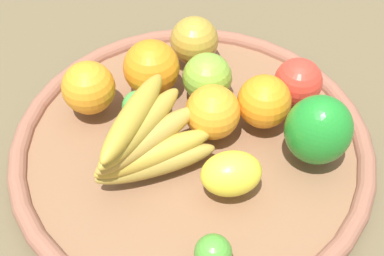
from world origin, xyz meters
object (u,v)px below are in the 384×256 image
orange_0 (214,114)px  lime_1 (213,253)px  lemon_0 (231,174)px  apple_2 (298,82)px  orange_3 (89,88)px  orange_1 (151,68)px  apple_0 (194,40)px  lime_0 (138,107)px  orange_2 (264,101)px  banana_bunch (146,140)px  apple_1 (207,78)px  bell_pepper (318,130)px

orange_0 → lime_1: orange_0 is taller
lime_1 → orange_0: bearing=61.6°
lemon_0 → lime_1: 0.10m
apple_2 → orange_3: bearing=156.1°
orange_3 → orange_1: orange_1 is taller
orange_3 → apple_0: size_ratio=1.02×
orange_3 → lemon_0: 0.22m
lime_1 → apple_0: size_ratio=0.58×
lime_0 → orange_1: 0.06m
apple_2 → orange_2: bearing=-168.7°
orange_3 → orange_0: (0.12, -0.11, -0.00)m
banana_bunch → apple_0: bearing=46.8°
apple_1 → lime_0: apple_1 is taller
lime_1 → orange_2: (0.16, 0.15, 0.01)m
lemon_0 → bell_pepper: bearing=-1.4°
lime_1 → apple_0: apple_0 is taller
orange_2 → lime_0: bearing=151.8°
banana_bunch → lime_1: banana_bunch is taller
apple_1 → apple_2: bearing=-30.3°
lemon_0 → apple_2: (0.15, 0.09, 0.01)m
lime_0 → orange_0: bearing=-41.8°
banana_bunch → lime_1: bearing=-87.5°
orange_3 → orange_1: 0.09m
orange_2 → lime_1: bearing=-135.5°
orange_3 → lime_1: size_ratio=1.75×
bell_pepper → orange_1: bearing=157.3°
orange_3 → lemon_0: bearing=-63.2°
orange_3 → orange_0: same height
orange_1 → banana_bunch: bearing=-116.3°
lime_1 → orange_2: bearing=44.5°
apple_1 → orange_0: 0.07m
apple_1 → orange_2: size_ratio=0.96×
banana_bunch → bell_pepper: bell_pepper is taller
lime_0 → orange_1: (0.04, 0.04, 0.02)m
apple_0 → orange_2: 0.15m
orange_1 → lime_0: bearing=-132.2°
apple_1 → orange_1: 0.08m
lemon_0 → apple_2: bearing=30.1°
apple_1 → lime_1: apple_1 is taller
apple_2 → bell_pepper: 0.10m
lime_0 → orange_2: (0.14, -0.08, 0.01)m
orange_1 → orange_2: orange_1 is taller
apple_1 → bell_pepper: bearing=-65.7°
orange_0 → lemon_0: orange_0 is taller
orange_0 → apple_2: (0.13, 0.00, -0.00)m
apple_2 → apple_0: size_ratio=0.93×
bell_pepper → orange_2: bearing=141.9°
banana_bunch → orange_2: (0.16, -0.00, -0.01)m
apple_2 → apple_1: bearing=149.7°
lime_1 → orange_2: 0.22m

